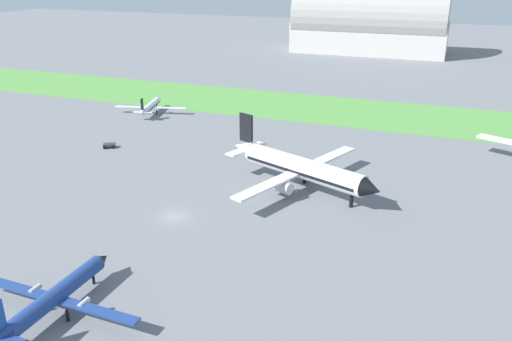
# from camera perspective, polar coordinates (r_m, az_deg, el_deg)

# --- Properties ---
(ground_plane) EXTENTS (600.00, 600.00, 0.00)m
(ground_plane) POSITION_cam_1_polar(r_m,az_deg,el_deg) (78.69, -9.05, -5.08)
(ground_plane) COLOR slate
(grass_taxiway_strip) EXTENTS (360.00, 28.00, 0.08)m
(grass_taxiway_strip) POSITION_cam_1_polar(r_m,az_deg,el_deg) (138.36, 5.02, 7.03)
(grass_taxiway_strip) COLOR #549342
(grass_taxiway_strip) RESTS_ON ground_plane
(airplane_foreground_turboprop) EXTENTS (20.88, 17.86, 6.26)m
(airplane_foreground_turboprop) POSITION_cam_1_polar(r_m,az_deg,el_deg) (60.72, -21.34, -12.79)
(airplane_foreground_turboprop) COLOR navy
(airplane_foreground_turboprop) RESTS_ON ground_plane
(airplane_taxiing_turboprop) EXTENTS (17.97, 15.50, 5.48)m
(airplane_taxiing_turboprop) POSITION_cam_1_polar(r_m,az_deg,el_deg) (133.51, -11.60, 6.99)
(airplane_taxiing_turboprop) COLOR silver
(airplane_taxiing_turboprop) RESTS_ON ground_plane
(airplane_midfield_jet) EXTENTS (29.16, 29.37, 10.85)m
(airplane_midfield_jet) POSITION_cam_1_polar(r_m,az_deg,el_deg) (85.71, 4.88, 0.31)
(airplane_midfield_jet) COLOR white
(airplane_midfield_jet) RESTS_ON ground_plane
(baggage_cart_near_gate) EXTENTS (2.93, 2.70, 0.90)m
(baggage_cart_near_gate) POSITION_cam_1_polar(r_m,az_deg,el_deg) (110.64, -15.93, 2.72)
(baggage_cart_near_gate) COLOR #2D333D
(baggage_cart_near_gate) RESTS_ON ground_plane
(hangar_distant) EXTENTS (63.17, 27.51, 28.89)m
(hangar_distant) POSITION_cam_1_polar(r_m,az_deg,el_deg) (230.36, 12.52, 15.72)
(hangar_distant) COLOR #BCB7B2
(hangar_distant) RESTS_ON ground_plane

